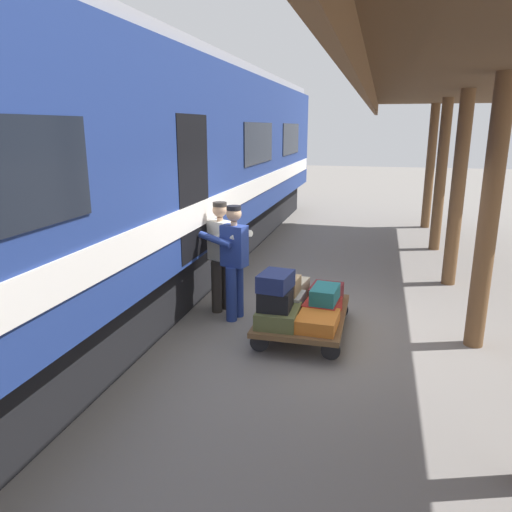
# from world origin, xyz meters

# --- Properties ---
(ground_plane) EXTENTS (60.00, 60.00, 0.00)m
(ground_plane) POSITION_xyz_m (0.00, 0.00, 0.00)
(ground_plane) COLOR slate
(platform_canopy) EXTENTS (3.20, 16.78, 3.56)m
(platform_canopy) POSITION_xyz_m (-1.78, -0.00, 3.24)
(platform_canopy) COLOR brown
(platform_canopy) RESTS_ON ground_plane
(train_car) EXTENTS (3.02, 21.47, 4.00)m
(train_car) POSITION_xyz_m (3.51, -0.00, 2.06)
(train_car) COLOR navy
(train_car) RESTS_ON ground_plane
(luggage_cart) EXTENTS (1.15, 1.76, 0.31)m
(luggage_cart) POSITION_xyz_m (0.40, 0.18, 0.26)
(luggage_cart) COLOR brown
(luggage_cart) RESTS_ON ground_plane
(suitcase_gray_aluminum) EXTENTS (0.51, 0.47, 0.25)m
(suitcase_gray_aluminum) POSITION_xyz_m (0.65, 0.18, 0.44)
(suitcase_gray_aluminum) COLOR #9EA0A5
(suitcase_gray_aluminum) RESTS_ON luggage_cart
(suitcase_orange_carryall) EXTENTS (0.52, 0.63, 0.17)m
(suitcase_orange_carryall) POSITION_xyz_m (0.14, 0.66, 0.40)
(suitcase_orange_carryall) COLOR #CC6B23
(suitcase_orange_carryall) RESTS_ON luggage_cart
(suitcase_maroon_trunk) EXTENTS (0.47, 0.56, 0.25)m
(suitcase_maroon_trunk) POSITION_xyz_m (0.14, -0.30, 0.43)
(suitcase_maroon_trunk) COLOR maroon
(suitcase_maroon_trunk) RESTS_ON luggage_cart
(suitcase_red_plastic) EXTENTS (0.51, 0.60, 0.18)m
(suitcase_red_plastic) POSITION_xyz_m (0.14, 0.18, 0.40)
(suitcase_red_plastic) COLOR #AD231E
(suitcase_red_plastic) RESTS_ON luggage_cart
(suitcase_cream_canvas) EXTENTS (0.48, 0.51, 0.30)m
(suitcase_cream_canvas) POSITION_xyz_m (0.65, -0.30, 0.46)
(suitcase_cream_canvas) COLOR beige
(suitcase_cream_canvas) RESTS_ON luggage_cart
(suitcase_olive_duffel) EXTENTS (0.52, 0.64, 0.21)m
(suitcase_olive_duffel) POSITION_xyz_m (0.65, 0.66, 0.42)
(suitcase_olive_duffel) COLOR brown
(suitcase_olive_duffel) RESTS_ON luggage_cart
(suitcase_black_hardshell) EXTENTS (0.41, 0.43, 0.26)m
(suitcase_black_hardshell) POSITION_xyz_m (0.69, 0.68, 0.65)
(suitcase_black_hardshell) COLOR black
(suitcase_black_hardshell) RESTS_ON suitcase_olive_duffel
(suitcase_teal_softside) EXTENTS (0.37, 0.55, 0.21)m
(suitcase_teal_softside) POSITION_xyz_m (0.11, 0.18, 0.60)
(suitcase_teal_softside) COLOR #1E666B
(suitcase_teal_softside) RESTS_ON suitcase_red_plastic
(suitcase_tan_vintage) EXTENTS (0.34, 0.40, 0.23)m
(suitcase_tan_vintage) POSITION_xyz_m (0.63, 0.17, 0.68)
(suitcase_tan_vintage) COLOR tan
(suitcase_tan_vintage) RESTS_ON suitcase_gray_aluminum
(suitcase_navy_fabric) EXTENTS (0.43, 0.54, 0.22)m
(suitcase_navy_fabric) POSITION_xyz_m (0.69, 0.66, 0.89)
(suitcase_navy_fabric) COLOR navy
(suitcase_navy_fabric) RESTS_ON suitcase_black_hardshell
(porter_in_overalls) EXTENTS (0.72, 0.54, 1.70)m
(porter_in_overalls) POSITION_xyz_m (1.49, -0.11, 0.93)
(porter_in_overalls) COLOR navy
(porter_in_overalls) RESTS_ON ground_plane
(porter_by_door) EXTENTS (0.74, 0.62, 1.70)m
(porter_by_door) POSITION_xyz_m (1.75, -0.37, 0.93)
(porter_by_door) COLOR #332D28
(porter_by_door) RESTS_ON ground_plane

